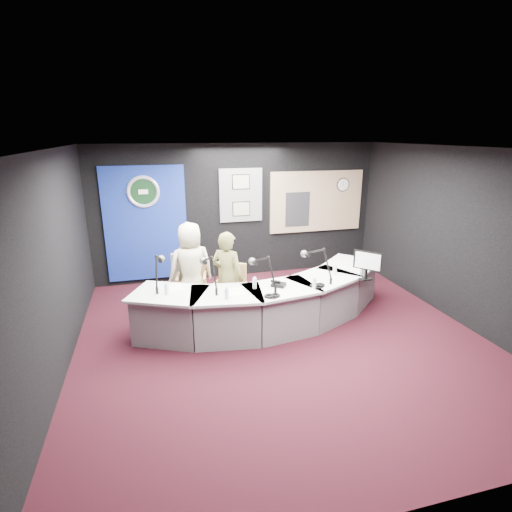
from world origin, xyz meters
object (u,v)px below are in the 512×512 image
object	(u,v)px
broadcast_desk	(269,303)
person_man	(191,267)
armchair_right	(228,297)
person_woman	(228,278)
armchair_left	(192,283)

from	to	relation	value
broadcast_desk	person_man	size ratio (longest dim) A/B	2.86
broadcast_desk	armchair_right	bearing A→B (deg)	157.09
broadcast_desk	person_woman	bearing A→B (deg)	157.09
broadcast_desk	armchair_left	size ratio (longest dim) A/B	4.52
broadcast_desk	armchair_right	distance (m)	0.68
broadcast_desk	armchair_left	world-z (taller)	armchair_left
armchair_right	armchair_left	bearing A→B (deg)	163.55
person_woman	person_man	bearing A→B (deg)	-9.88
armchair_left	broadcast_desk	bearing A→B (deg)	-26.87
person_man	person_woman	distance (m)	0.80
person_man	broadcast_desk	bearing A→B (deg)	133.91
armchair_left	armchair_right	world-z (taller)	armchair_left
broadcast_desk	person_woman	world-z (taller)	person_woman
broadcast_desk	person_man	world-z (taller)	person_man
broadcast_desk	armchair_left	distance (m)	1.44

